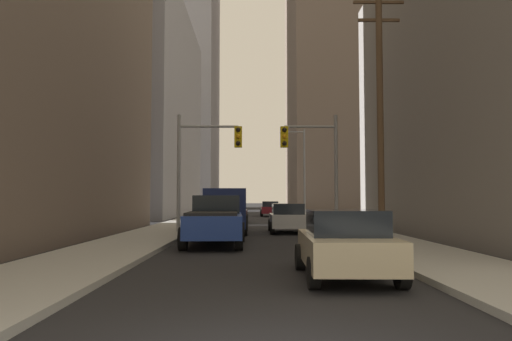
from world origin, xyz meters
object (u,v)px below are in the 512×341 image
Objects in this scene: traffic_signal_near_left at (206,154)px; traffic_signal_near_right at (312,154)px; sedan_beige at (345,244)px; sedan_maroon at (270,209)px; sedan_silver at (288,218)px; cargo_van_navy at (227,208)px; pickup_truck_blue at (215,221)px; sedan_black at (235,213)px.

traffic_signal_near_right is at bearing -0.00° from traffic_signal_near_left.
sedan_maroon is at bearing 90.29° from sedan_beige.
sedan_silver is 24.23m from sedan_maroon.
cargo_van_navy is 1.25× the size of sedan_silver.
pickup_truck_blue is 6.45m from cargo_van_navy.
cargo_van_navy reaches higher than sedan_maroon.
sedan_black is at bearing -102.40° from sedan_maroon.
pickup_truck_blue is at bearing -127.86° from traffic_signal_near_right.
traffic_signal_near_left is (-1.04, -11.36, 3.25)m from sedan_black.
traffic_signal_near_left reaches higher than pickup_truck_blue.
cargo_van_navy is at bearing -90.23° from sedan_black.
sedan_beige is at bearing -66.16° from pickup_truck_blue.
pickup_truck_blue is 17.08m from sedan_black.
sedan_black is (-3.32, 24.92, 0.00)m from sedan_beige.
pickup_truck_blue is at bearing -81.11° from traffic_signal_near_left.
traffic_signal_near_right is (4.34, -0.73, 2.71)m from cargo_van_navy.
sedan_black is at bearing 110.69° from traffic_signal_near_right.
pickup_truck_blue reaches higher than sedan_beige.
sedan_maroon is at bearing 92.63° from traffic_signal_near_right.
traffic_signal_near_right reaches higher than sedan_black.
sedan_beige is 0.71× the size of traffic_signal_near_left.
traffic_signal_near_left is 5.33m from traffic_signal_near_right.
traffic_signal_near_left is (-4.36, 13.55, 3.25)m from sedan_beige.
cargo_van_navy is 3.00m from traffic_signal_near_left.
sedan_black is at bearing 107.34° from sedan_silver.
traffic_signal_near_left is at bearing 98.89° from pickup_truck_blue.
traffic_signal_near_right is at bearing -9.58° from cargo_van_navy.
sedan_black is 0.70× the size of traffic_signal_near_left.
sedan_black is at bearing 89.77° from cargo_van_navy.
pickup_truck_blue is at bearing -90.93° from cargo_van_navy.
sedan_silver and sedan_maroon have the same top height.
cargo_van_navy is at bearing 36.25° from traffic_signal_near_left.
traffic_signal_near_left is at bearing -162.50° from sedan_silver.
sedan_beige is 39.10m from sedan_maroon.
sedan_silver is at bearing 17.50° from traffic_signal_near_left.
cargo_van_navy is 0.87× the size of traffic_signal_near_left.
sedan_maroon is 0.70× the size of traffic_signal_near_left.
sedan_black is at bearing 84.77° from traffic_signal_near_left.
traffic_signal_near_left reaches higher than sedan_beige.
sedan_maroon is at bearing 90.04° from sedan_silver.
sedan_silver is at bearing 90.70° from sedan_beige.
traffic_signal_near_right reaches higher than pickup_truck_blue.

